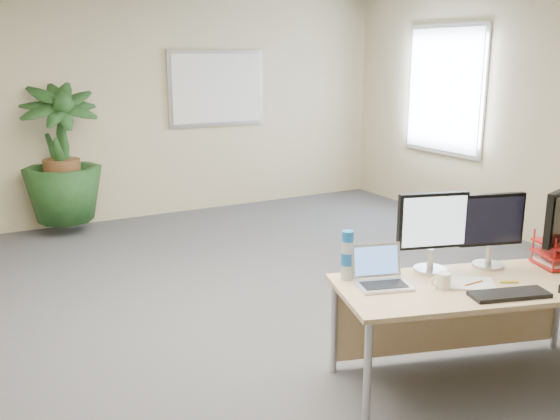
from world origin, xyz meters
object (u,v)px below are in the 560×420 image
desk (469,299)px  floor_plant (62,168)px  monitor_right (491,225)px  laptop (380,274)px  monitor_left (433,227)px

desk → floor_plant: floor_plant is taller
desk → monitor_right: (0.26, 0.10, 0.41)m
floor_plant → laptop: size_ratio=4.01×
floor_plant → monitor_right: bearing=-67.5°
desk → monitor_right: 0.49m
desk → monitor_right: bearing=21.9°
floor_plant → laptop: (1.04, -4.34, -0.04)m
desk → monitor_left: (-0.13, 0.22, 0.42)m
floor_plant → laptop: bearing=-76.5°
desk → laptop: bearing=159.9°
floor_plant → monitor_left: bearing=-71.4°
desk → monitor_left: monitor_left is taller
monitor_right → desk: bearing=-158.1°
desk → laptop: 0.61m
desk → laptop: laptop is taller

